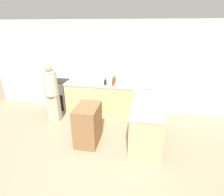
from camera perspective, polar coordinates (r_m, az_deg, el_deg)
name	(u,v)px	position (r m, az deg, el deg)	size (l,w,h in m)	color
ground_plane	(92,160)	(3.80, -6.56, -19.46)	(14.00, 14.00, 0.00)	tan
wall_back	(113,68)	(5.39, 0.30, 9.88)	(8.00, 0.06, 2.70)	silver
counter_back	(111,98)	(5.35, -0.32, -0.16)	(2.77, 0.63, 0.93)	#D6B27A
counter_peninsula	(145,120)	(4.23, 10.84, -7.15)	(0.69, 1.76, 0.93)	#D6B27A
range_oven	(59,95)	(5.88, -16.93, 1.00)	(0.64, 0.61, 0.94)	#99999E
island_table	(88,124)	(4.05, -7.84, -8.56)	(0.49, 0.73, 0.91)	brown
mixing_bowl	(144,111)	(3.46, 10.45, -4.14)	(0.36, 0.36, 0.14)	white
olive_oil_bottle	(115,80)	(5.24, 0.83, 5.87)	(0.08, 0.08, 0.24)	#475B1E
hot_sauce_bottle	(113,82)	(5.02, 0.34, 5.23)	(0.06, 0.06, 0.27)	red
wine_bottle_dark	(105,82)	(5.11, -2.23, 5.17)	(0.09, 0.09, 0.19)	black
person_by_range	(52,91)	(5.02, -19.07, 2.08)	(0.36, 0.36, 1.64)	#ADA38E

